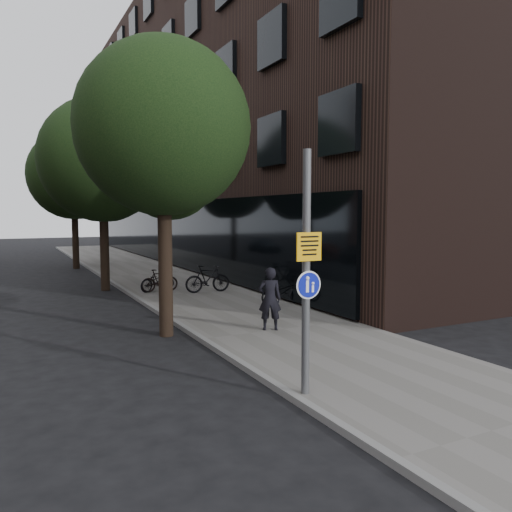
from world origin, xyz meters
TOP-DOWN VIEW (x-y plane):
  - ground at (0.00, 0.00)m, footprint 120.00×120.00m
  - sidewalk at (0.25, 10.00)m, footprint 4.50×60.00m
  - curb_edge at (-2.00, 10.00)m, footprint 0.15×60.00m
  - building_right_dark_brick at (8.50, 22.00)m, footprint 12.00×40.00m
  - street_tree_near at (-2.53, 4.64)m, footprint 4.40×4.40m
  - street_tree_mid at (-2.53, 13.14)m, footprint 5.00×5.00m
  - street_tree_far at (-2.53, 22.14)m, footprint 5.00×5.00m
  - signpost at (-1.80, -0.89)m, footprint 0.47×0.14m
  - pedestrian at (-0.14, 3.42)m, footprint 0.71×0.61m
  - parked_bike_facade_near at (2.00, 6.43)m, footprint 1.66×0.62m
  - parked_bike_facade_far at (0.67, 9.91)m, footprint 1.79×0.62m
  - parked_bike_curb_near at (-0.97, 11.06)m, footprint 1.66×1.06m
  - parked_bike_curb_far at (-0.93, 10.91)m, footprint 1.47×0.45m

SIDE VIEW (x-z plane):
  - ground at x=0.00m, z-range 0.00..0.00m
  - sidewalk at x=0.25m, z-range 0.00..0.12m
  - curb_edge at x=-2.00m, z-range 0.00..0.13m
  - parked_bike_curb_near at x=-0.97m, z-range 0.12..0.94m
  - parked_bike_facade_near at x=2.00m, z-range 0.12..0.99m
  - parked_bike_curb_far at x=-0.93m, z-range 0.12..1.00m
  - parked_bike_facade_far at x=0.67m, z-range 0.12..1.17m
  - pedestrian at x=-0.14m, z-range 0.12..1.77m
  - signpost at x=-1.80m, z-range 0.14..4.24m
  - street_tree_near at x=-2.53m, z-range 1.36..8.86m
  - street_tree_mid at x=-2.53m, z-range 1.21..9.01m
  - street_tree_far at x=-2.53m, z-range 1.21..9.01m
  - building_right_dark_brick at x=8.50m, z-range 0.00..18.00m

